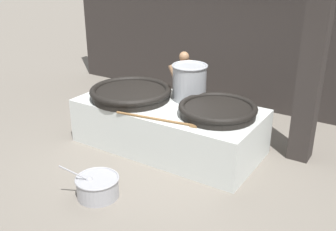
{
  "coord_description": "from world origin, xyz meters",
  "views": [
    {
      "loc": [
        3.56,
        -5.54,
        3.38
      ],
      "look_at": [
        0.0,
        0.0,
        0.63
      ],
      "focal_mm": 42.0,
      "sensor_mm": 36.0,
      "label": 1
    }
  ],
  "objects": [
    {
      "name": "back_wall",
      "position": [
        0.0,
        2.83,
        2.06
      ],
      "size": [
        9.11,
        0.24,
        4.12
      ],
      "primitive_type": "cube",
      "color": "#2D2826",
      "rests_on": "ground_plane"
    },
    {
      "name": "stirring_paddle",
      "position": [
        0.26,
        -0.68,
        0.86
      ],
      "size": [
        1.45,
        0.3,
        0.04
      ],
      "rotation": [
        0.0,
        0.0,
        0.16
      ],
      "color": "brown",
      "rests_on": "hearth_platform"
    },
    {
      "name": "hearth_platform",
      "position": [
        0.0,
        0.0,
        0.42
      ],
      "size": [
        3.37,
        1.58,
        0.84
      ],
      "color": "silver",
      "rests_on": "ground_plane"
    },
    {
      "name": "ground_plane",
      "position": [
        0.0,
        0.0,
        0.0
      ],
      "size": [
        60.0,
        60.0,
        0.0
      ],
      "primitive_type": "plane",
      "color": "slate"
    },
    {
      "name": "cook",
      "position": [
        -0.43,
        1.26,
        0.81
      ],
      "size": [
        0.35,
        0.55,
        1.5
      ],
      "rotation": [
        0.0,
        0.0,
        3.17
      ],
      "color": "#8C6647",
      "rests_on": "ground_plane"
    },
    {
      "name": "support_pillar",
      "position": [
        2.19,
        0.92,
        2.06
      ],
      "size": [
        0.36,
        0.36,
        4.12
      ],
      "primitive_type": "cube",
      "color": "#2D2826",
      "rests_on": "ground_plane"
    },
    {
      "name": "prep_bowl_vegetables",
      "position": [
        -0.0,
        -1.93,
        0.18
      ],
      "size": [
        0.72,
        0.7,
        0.58
      ],
      "color": "#9E9EA3",
      "rests_on": "ground_plane"
    },
    {
      "name": "stock_pot",
      "position": [
        0.18,
        0.45,
        1.18
      ],
      "size": [
        0.66,
        0.66,
        0.67
      ],
      "color": "gray",
      "rests_on": "hearth_platform"
    },
    {
      "name": "giant_wok_near",
      "position": [
        -0.77,
        -0.09,
        0.95
      ],
      "size": [
        1.52,
        1.52,
        0.21
      ],
      "color": "black",
      "rests_on": "hearth_platform"
    },
    {
      "name": "giant_wok_far",
      "position": [
        0.97,
        0.04,
        0.94
      ],
      "size": [
        1.32,
        1.32,
        0.2
      ],
      "color": "black",
      "rests_on": "hearth_platform"
    }
  ]
}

